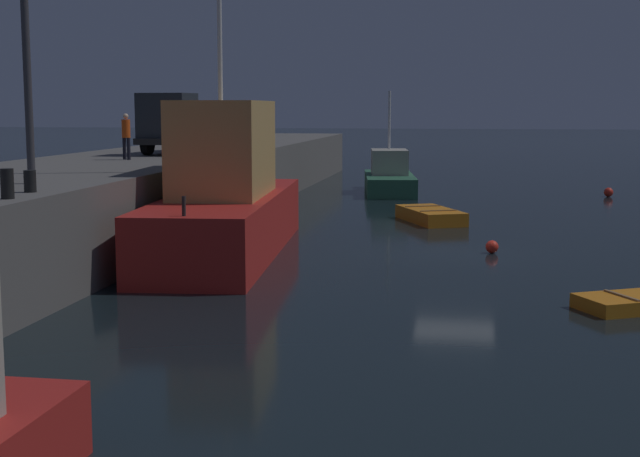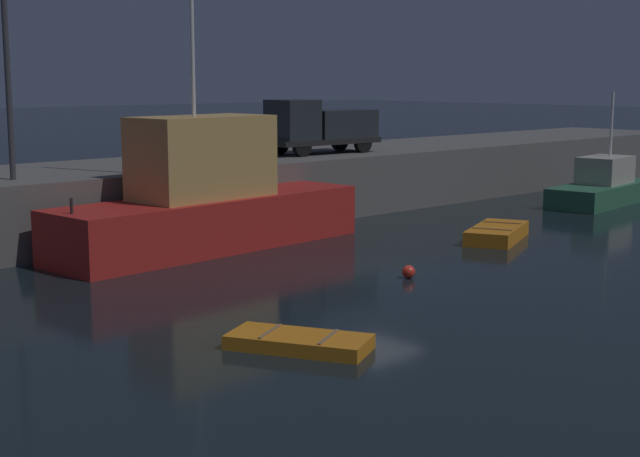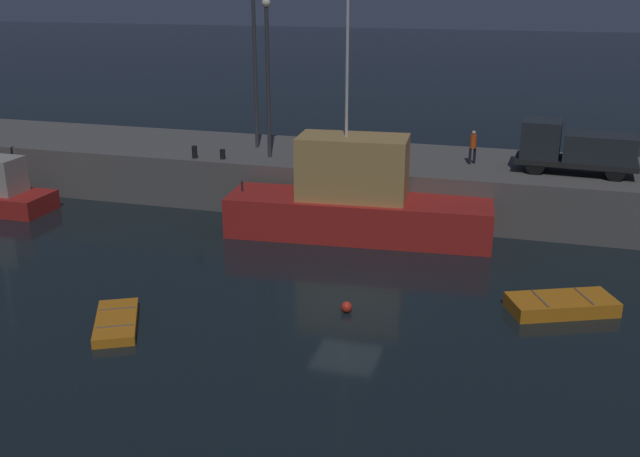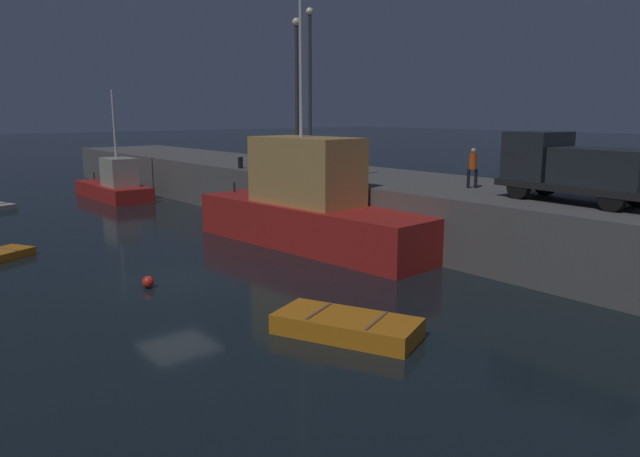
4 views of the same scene
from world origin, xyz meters
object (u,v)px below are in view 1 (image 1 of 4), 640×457
object	(u,v)px
mooring_buoy_near	(608,192)
utility_truck	(182,123)
rowboat_white_mid	(430,215)
dockworker	(126,133)
bollard_west	(30,181)
fishing_boat_blue	(389,177)
bollard_central	(7,184)
fishing_boat_white	(225,199)
mooring_buoy_mid	(492,247)

from	to	relation	value
mooring_buoy_near	utility_truck	size ratio (longest dim) A/B	0.08
rowboat_white_mid	utility_truck	world-z (taller)	utility_truck
rowboat_white_mid	dockworker	world-z (taller)	dockworker
rowboat_white_mid	bollard_west	xyz separation A→B (m)	(-16.91, 8.43, 2.63)
fishing_boat_blue	rowboat_white_mid	size ratio (longest dim) A/B	1.88
rowboat_white_mid	bollard_central	bearing A→B (deg)	155.98
bollard_west	bollard_central	size ratio (longest dim) A/B	0.78
utility_truck	fishing_boat_white	bearing A→B (deg)	-155.01
fishing_boat_blue	dockworker	world-z (taller)	fishing_boat_blue
fishing_boat_white	dockworker	world-z (taller)	fishing_boat_white
rowboat_white_mid	bollard_central	world-z (taller)	bollard_central
fishing_boat_white	bollard_west	distance (m)	8.24
mooring_buoy_near	bollard_west	world-z (taller)	bollard_west
mooring_buoy_near	dockworker	distance (m)	25.55
fishing_boat_blue	rowboat_white_mid	bearing A→B (deg)	-167.32
dockworker	bollard_west	world-z (taller)	dockworker
rowboat_white_mid	mooring_buoy_near	world-z (taller)	rowboat_white_mid
mooring_buoy_mid	dockworker	distance (m)	14.06
fishing_boat_white	bollard_central	size ratio (longest dim) A/B	19.83
mooring_buoy_mid	bollard_west	distance (m)	14.49
bollard_central	rowboat_white_mid	bearing A→B (deg)	-24.02
dockworker	bollard_west	xyz separation A→B (m)	(-12.56, -2.57, -0.71)
fishing_boat_blue	utility_truck	distance (m)	14.35
bollard_west	utility_truck	bearing A→B (deg)	6.54
mooring_buoy_near	dockworker	xyz separation A→B (m)	(-16.11, 19.54, 3.37)
mooring_buoy_mid	dockworker	bearing A→B (deg)	76.57
bollard_central	mooring_buoy_mid	bearing A→B (deg)	-43.89
mooring_buoy_mid	bollard_west	xyz separation A→B (m)	(-9.39, 10.70, 2.69)
fishing_boat_white	bollard_west	bearing A→B (deg)	162.32
fishing_boat_white	dockworker	bearing A→B (deg)	46.53
fishing_boat_white	utility_truck	bearing A→B (deg)	24.99
utility_truck	dockworker	size ratio (longest dim) A/B	3.37
fishing_boat_white	mooring_buoy_mid	world-z (taller)	fishing_boat_white
fishing_boat_blue	dockworker	bearing A→B (deg)	153.41
fishing_boat_blue	fishing_boat_white	size ratio (longest dim) A/B	0.61
fishing_boat_blue	mooring_buoy_mid	xyz separation A→B (m)	(-19.68, -5.00, -0.62)
fishing_boat_white	utility_truck	size ratio (longest dim) A/B	2.24
rowboat_white_mid	dockworker	distance (m)	12.29
dockworker	bollard_west	size ratio (longest dim) A/B	3.35
fishing_boat_blue	utility_truck	size ratio (longest dim) A/B	1.36
mooring_buoy_mid	bollard_central	world-z (taller)	bollard_central
mooring_buoy_near	fishing_boat_white	bearing A→B (deg)	145.26
dockworker	bollard_central	distance (m)	14.33
utility_truck	dockworker	world-z (taller)	utility_truck
rowboat_white_mid	utility_truck	size ratio (longest dim) A/B	0.73
fishing_boat_white	mooring_buoy_mid	bearing A→B (deg)	-78.86
mooring_buoy_mid	utility_truck	bearing A→B (deg)	57.87
rowboat_white_mid	fishing_boat_blue	bearing A→B (deg)	12.68
mooring_buoy_near	dockworker	bearing A→B (deg)	129.50
fishing_boat_blue	fishing_boat_white	world-z (taller)	fishing_boat_white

